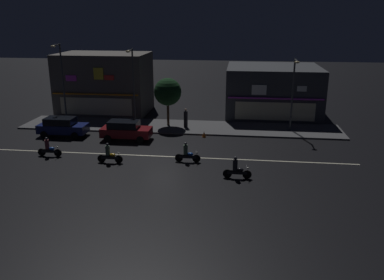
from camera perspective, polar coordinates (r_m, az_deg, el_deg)
name	(u,v)px	position (r m, az deg, el deg)	size (l,w,h in m)	color
ground_plane	(163,156)	(30.55, -4.20, -2.36)	(140.00, 140.00, 0.00)	black
lane_divider_stripe	(163,156)	(30.55, -4.20, -2.35)	(29.06, 0.16, 0.01)	beige
sidewalk_far	(179,127)	(38.40, -1.81, 1.91)	(30.59, 4.84, 0.14)	#4C4C4F
storefront_left_block	(105,83)	(45.26, -12.42, 7.99)	(9.60, 6.48, 6.49)	#56514C
storefront_center_block	(272,90)	(44.21, 11.47, 6.99)	(9.75, 8.97, 5.20)	#383A3F
streetlamp_west	(62,77)	(41.61, -18.22, 8.66)	(0.44, 1.64, 7.64)	#47494C
streetlamp_mid	(133,80)	(39.04, -8.51, 8.50)	(0.44, 1.64, 7.25)	#47494C
streetlamp_east	(293,89)	(37.25, 14.34, 7.17)	(0.44, 1.64, 6.56)	#47494C
pedestrian_on_sidewalk	(186,119)	(37.77, -0.91, 3.08)	(0.38, 0.38, 1.81)	#232328
street_tree	(168,92)	(38.12, -3.51, 6.90)	(2.62, 2.62, 4.58)	#473323
parked_car_near_kerb	(126,130)	(34.85, -9.51, 1.43)	(4.30, 1.98, 1.67)	maroon
parked_car_trailing	(62,126)	(37.37, -18.13, 1.88)	(4.30, 1.98, 1.67)	navy
motorcycle_lead	(49,148)	(32.23, -19.89, -1.14)	(1.90, 0.60, 1.52)	black
motorcycle_following	(109,155)	(29.58, -11.81, -2.07)	(1.90, 0.60, 1.52)	black
motorcycle_opposite_lane	(237,169)	(26.38, 6.41, -4.21)	(1.90, 0.60, 1.52)	black
motorcycle_trailing_far	(187,154)	(29.12, -0.73, -2.00)	(1.90, 0.60, 1.52)	black
traffic_cone	(204,134)	(35.22, 1.74, 0.83)	(0.36, 0.36, 0.55)	orange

